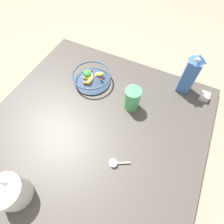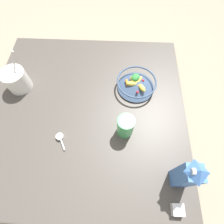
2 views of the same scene
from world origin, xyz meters
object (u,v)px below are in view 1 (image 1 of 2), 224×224
(drinking_cup, at_px, (132,99))
(spice_jar, at_px, (204,97))
(fruit_bowl, at_px, (92,77))
(milk_carton, at_px, (190,74))
(yogurt_tub, at_px, (10,192))

(drinking_cup, relative_size, spice_jar, 2.79)
(fruit_bowl, xyz_separation_m, spice_jar, (0.65, 0.17, -0.02))
(fruit_bowl, bearing_deg, milk_carton, 19.80)
(drinking_cup, xyz_separation_m, spice_jar, (0.36, 0.23, -0.06))
(yogurt_tub, distance_m, spice_jar, 1.08)
(drinking_cup, bearing_deg, milk_carton, 47.32)
(milk_carton, distance_m, drinking_cup, 0.35)
(fruit_bowl, xyz_separation_m, drinking_cup, (0.29, -0.06, 0.03))
(drinking_cup, bearing_deg, yogurt_tub, -112.74)
(yogurt_tub, distance_m, drinking_cup, 0.70)
(milk_carton, height_order, yogurt_tub, milk_carton)
(drinking_cup, bearing_deg, fruit_bowl, 167.47)
(fruit_bowl, bearing_deg, drinking_cup, -12.53)
(fruit_bowl, height_order, spice_jar, fruit_bowl)
(milk_carton, distance_m, spice_jar, 0.17)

